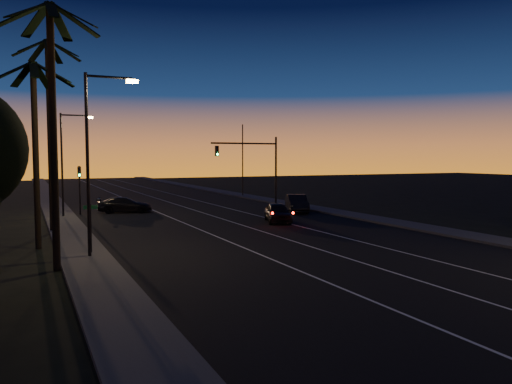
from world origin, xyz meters
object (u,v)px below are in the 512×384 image
signal_mast (255,159)px  cross_car (125,205)px  right_car (297,203)px  lead_car (278,212)px

signal_mast → cross_car: 13.49m
right_car → cross_car: 15.38m
lead_car → right_car: right_car is taller
signal_mast → cross_car: (-12.86, -0.15, -4.08)m
right_car → cross_car: size_ratio=0.99×
signal_mast → right_car: 7.61m
right_car → cross_car: bearing=156.2°
signal_mast → right_car: signal_mast is taller
signal_mast → right_car: bearing=-79.3°
signal_mast → lead_car: bearing=-106.5°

